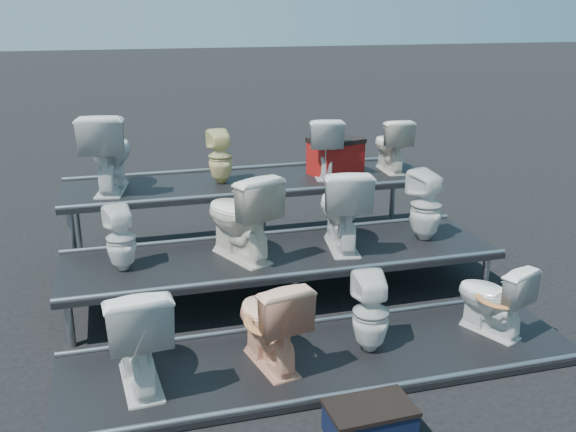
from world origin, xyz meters
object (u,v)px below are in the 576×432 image
object	(u,v)px
toilet_4	(121,239)
step_stool	(370,422)
toilet_11	(391,145)
toilet_5	(240,215)
toilet_6	(342,208)
red_crate	(335,159)
toilet_3	(492,297)
toilet_9	(220,157)
toilet_10	(323,146)
toilet_2	(371,313)
toilet_8	(108,152)
toilet_0	(136,333)
toilet_7	(426,205)
toilet_1	(270,321)

from	to	relation	value
toilet_4	step_stool	bearing A→B (deg)	110.28
toilet_11	toilet_5	bearing A→B (deg)	34.92
toilet_6	red_crate	world-z (taller)	toilet_6
toilet_3	toilet_9	distance (m)	3.30
toilet_10	toilet_5	bearing A→B (deg)	55.82
toilet_6	step_stool	size ratio (longest dim) A/B	1.48
toilet_2	toilet_3	world-z (taller)	toilet_2
toilet_11	toilet_2	bearing A→B (deg)	66.71
toilet_8	toilet_10	size ratio (longest dim) A/B	1.23
toilet_4	toilet_10	world-z (taller)	toilet_10
toilet_0	toilet_9	xyz separation A→B (m)	(1.09, 2.60, 0.68)
toilet_3	toilet_7	bearing A→B (deg)	-114.11
toilet_11	toilet_7	bearing A→B (deg)	85.74
toilet_1	toilet_11	world-z (taller)	toilet_11
toilet_2	toilet_11	xyz separation A→B (m)	(1.30, 2.60, 0.79)
toilet_4	toilet_6	xyz separation A→B (m)	(2.12, 0.00, 0.12)
toilet_1	toilet_9	xyz separation A→B (m)	(0.08, 2.60, 0.72)
toilet_5	step_stool	distance (m)	2.44
toilet_1	toilet_5	bearing A→B (deg)	-103.16
toilet_9	step_stool	size ratio (longest dim) A/B	1.06
toilet_4	toilet_9	world-z (taller)	toilet_9
toilet_9	toilet_10	bearing A→B (deg)	173.60
toilet_7	toilet_11	bearing A→B (deg)	-116.18
toilet_9	step_stool	distance (m)	3.74
toilet_5	toilet_1	bearing A→B (deg)	65.00
toilet_8	toilet_11	xyz separation A→B (m)	(3.26, 0.00, -0.11)
toilet_1	toilet_5	world-z (taller)	toilet_5
toilet_10	step_stool	world-z (taller)	toilet_10
toilet_1	toilet_2	size ratio (longest dim) A/B	1.14
toilet_10	red_crate	distance (m)	0.22
toilet_5	toilet_9	bearing A→B (deg)	-115.57
toilet_0	toilet_10	world-z (taller)	toilet_10
toilet_5	toilet_6	distance (m)	1.02
toilet_4	toilet_11	xyz separation A→B (m)	(3.20, 1.30, 0.42)
toilet_9	red_crate	bearing A→B (deg)	173.50
toilet_6	toilet_8	distance (m)	2.57
toilet_4	toilet_8	xyz separation A→B (m)	(-0.06, 1.30, 0.53)
toilet_6	toilet_2	bearing A→B (deg)	89.81
toilet_7	red_crate	world-z (taller)	red_crate
toilet_3	red_crate	xyz separation A→B (m)	(-0.52, 2.60, 0.67)
toilet_9	toilet_11	size ratio (longest dim) A/B	0.93
toilet_10	toilet_11	distance (m)	0.85
toilet_2	toilet_5	xyz separation A→B (m)	(-0.81, 1.30, 0.49)
toilet_7	toilet_5	bearing A→B (deg)	-18.66
toilet_2	toilet_8	bearing A→B (deg)	-47.03
toilet_3	toilet_6	xyz separation A→B (m)	(-0.90, 1.30, 0.49)
toilet_2	toilet_8	world-z (taller)	toilet_8
toilet_8	toilet_2	bearing A→B (deg)	137.19
toilet_3	toilet_11	xyz separation A→B (m)	(0.18, 2.60, 0.79)
toilet_6	toilet_7	size ratio (longest dim) A/B	1.15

